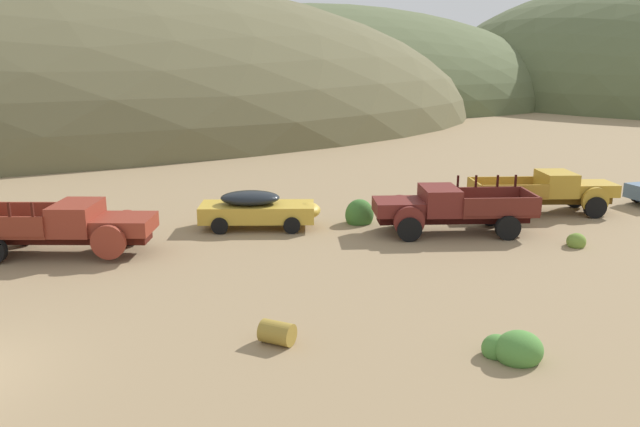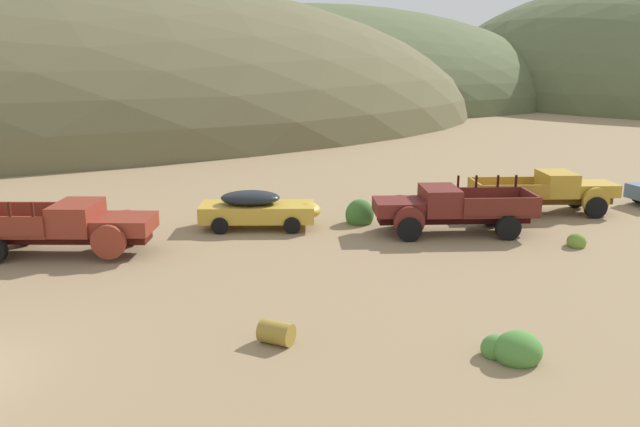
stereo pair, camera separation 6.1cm
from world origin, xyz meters
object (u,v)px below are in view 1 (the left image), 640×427
truck_mustard (554,191)px  oil_drum_tipped (277,333)px  truck_oxblood (442,209)px  truck_rust_red (74,226)px  car_faded_yellow (261,209)px

truck_mustard → oil_drum_tipped: truck_mustard is taller
truck_oxblood → oil_drum_tipped: (-8.75, -7.73, -0.71)m
truck_rust_red → oil_drum_tipped: bearing=-42.8°
truck_rust_red → truck_mustard: size_ratio=1.03×
truck_rust_red → truck_mustard: truck_rust_red is taller
car_faded_yellow → truck_rust_red: bearing=-152.3°
truck_oxblood → truck_rust_red: bearing=8.1°
truck_oxblood → oil_drum_tipped: truck_oxblood is taller
truck_rust_red → oil_drum_tipped: 10.70m
car_faded_yellow → oil_drum_tipped: size_ratio=5.20×
truck_oxblood → oil_drum_tipped: bearing=56.3°
truck_mustard → oil_drum_tipped: size_ratio=6.66×
car_faded_yellow → truck_oxblood: (6.72, -3.02, 0.19)m
car_faded_yellow → truck_mustard: bearing=10.1°
truck_oxblood → car_faded_yellow: bearing=-9.3°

